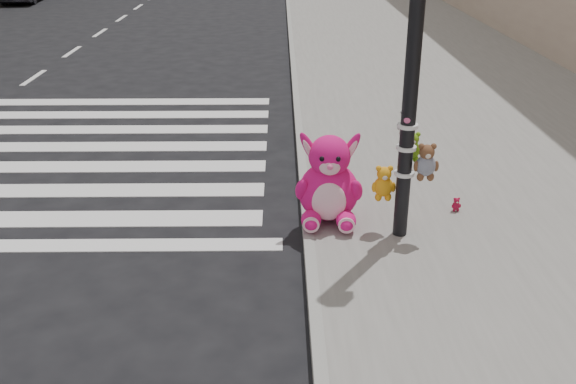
{
  "coord_description": "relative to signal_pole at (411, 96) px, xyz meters",
  "views": [
    {
      "loc": [
        1.24,
        -4.76,
        3.55
      ],
      "look_at": [
        1.31,
        1.62,
        0.75
      ],
      "focal_mm": 40.0,
      "sensor_mm": 36.0,
      "label": 1
    }
  ],
  "objects": [
    {
      "name": "red_teddy",
      "position": [
        0.79,
        0.59,
        -1.53
      ],
      "size": [
        0.13,
        0.1,
        0.18
      ],
      "primitive_type": null,
      "rotation": [
        0.0,
        0.0,
        0.08
      ],
      "color": "#AF1135",
      "rests_on": "sidewalk_near"
    },
    {
      "name": "sidewalk_near",
      "position": [
        2.39,
        8.19,
        -1.69
      ],
      "size": [
        7.0,
        80.0,
        0.14
      ],
      "primitive_type": "cube",
      "color": "slate",
      "rests_on": "ground"
    },
    {
      "name": "ground",
      "position": [
        -2.61,
        -1.81,
        -1.76
      ],
      "size": [
        120.0,
        120.0,
        0.0
      ],
      "primitive_type": "plane",
      "color": "black",
      "rests_on": "ground"
    },
    {
      "name": "signal_pole",
      "position": [
        0.0,
        0.0,
        0.0
      ],
      "size": [
        0.71,
        0.48,
        4.0
      ],
      "color": "black",
      "rests_on": "sidewalk_near"
    },
    {
      "name": "pink_bunny",
      "position": [
        -0.81,
        0.35,
        -1.16
      ],
      "size": [
        0.79,
        0.84,
        1.12
      ],
      "rotation": [
        0.0,
        0.0,
        -0.05
      ],
      "color": "#E31375",
      "rests_on": "sidewalk_near"
    },
    {
      "name": "curb_edge",
      "position": [
        -1.06,
        8.19,
        -1.69
      ],
      "size": [
        0.12,
        80.0,
        0.15
      ],
      "primitive_type": "cube",
      "color": "gray",
      "rests_on": "ground"
    }
  ]
}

